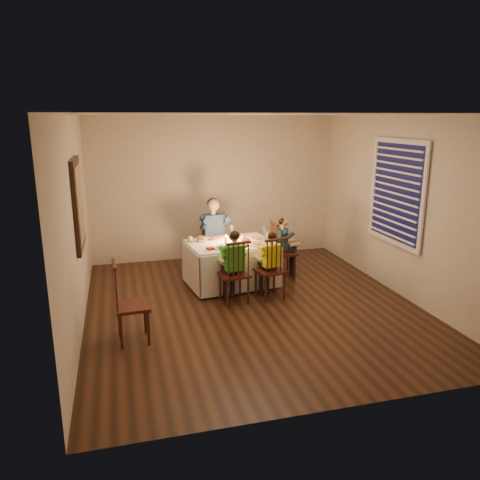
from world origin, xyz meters
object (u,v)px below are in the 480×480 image
object	(u,v)px
chair_near_left	(234,302)
adult	(214,271)
chair_end	(283,277)
child_teal	(283,277)
dining_table	(231,255)
child_green	(234,302)
child_yellow	(270,298)
serving_bowl	(203,240)
chair_near_right	(270,298)
chair_extra	(135,340)
chair_adult	(214,271)

from	to	relation	value
chair_near_left	adult	bearing A→B (deg)	-98.79
chair_end	child_teal	world-z (taller)	child_teal
dining_table	child_green	xyz separation A→B (m)	(-0.13, -0.72, -0.49)
dining_table	adult	xyz separation A→B (m)	(-0.12, 0.71, -0.49)
chair_end	child_green	distance (m)	1.36
child_yellow	child_green	bearing A→B (deg)	-7.66
child_green	child_teal	world-z (taller)	child_green
chair_end	serving_bowl	size ratio (longest dim) A/B	4.74
adult	serving_bowl	size ratio (longest dim) A/B	6.38
child_green	chair_near_right	bearing A→B (deg)	175.67
chair_near_right	chair_extra	xyz separation A→B (m)	(-1.98, -0.88, 0.00)
child_teal	chair_adult	bearing A→B (deg)	60.05
dining_table	chair_adult	distance (m)	0.87
dining_table	chair_near_left	world-z (taller)	dining_table
chair_near_left	serving_bowl	bearing A→B (deg)	-81.68
dining_table	child_teal	xyz separation A→B (m)	(0.92, 0.14, -0.49)
chair_near_left	child_green	world-z (taller)	child_green
chair_near_right	chair_extra	world-z (taller)	chair_extra
child_green	child_teal	distance (m)	1.36
serving_bowl	chair_near_left	bearing A→B (deg)	-73.36
dining_table	chair_adult	bearing A→B (deg)	92.46
chair_near_right	child_yellow	bearing A→B (deg)	168.35
chair_adult	child_green	distance (m)	1.43
serving_bowl	chair_end	bearing A→B (deg)	-2.18
chair_near_left	chair_extra	world-z (taller)	chair_extra
chair_extra	child_green	xyz separation A→B (m)	(1.43, 0.84, 0.00)
dining_table	chair_near_left	size ratio (longest dim) A/B	1.53
dining_table	serving_bowl	xyz separation A→B (m)	(-0.41, 0.19, 0.22)
chair_end	child_teal	xyz separation A→B (m)	(0.00, 0.00, 0.00)
chair_adult	chair_near_left	bearing A→B (deg)	-99.66
chair_near_right	child_teal	size ratio (longest dim) A/B	0.94
chair_near_left	chair_end	bearing A→B (deg)	-148.79
adult	child_yellow	world-z (taller)	adult
child_yellow	serving_bowl	distance (m)	1.40
chair_near_right	child_yellow	world-z (taller)	child_yellow
chair_extra	adult	bearing A→B (deg)	-35.48
child_yellow	serving_bowl	bearing A→B (deg)	-58.48
child_green	serving_bowl	xyz separation A→B (m)	(-0.27, 0.92, 0.71)
child_teal	serving_bowl	world-z (taller)	serving_bowl
serving_bowl	child_green	bearing A→B (deg)	-73.36
chair_near_right	serving_bowl	size ratio (longest dim) A/B	4.74
chair_adult	child_green	size ratio (longest dim) A/B	0.89
child_teal	serving_bowl	bearing A→B (deg)	86.38
chair_adult	serving_bowl	distance (m)	0.92
dining_table	chair_end	distance (m)	1.05
chair_adult	child_yellow	bearing A→B (deg)	-78.05
chair_near_right	child_teal	bearing A→B (deg)	-132.76
chair_near_left	adult	xyz separation A→B (m)	(0.01, 1.43, 0.00)
child_green	dining_table	bearing A→B (deg)	-108.71
dining_table	chair_extra	bearing A→B (deg)	-142.30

